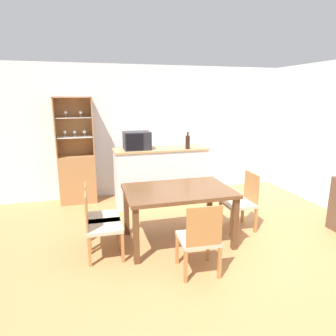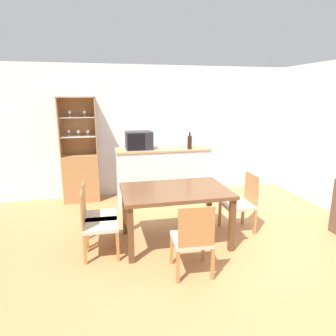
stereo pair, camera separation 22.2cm
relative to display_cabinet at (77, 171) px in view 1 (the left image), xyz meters
name	(u,v)px [view 1 (the left image)]	position (x,y,z in m)	size (l,w,h in m)	color
ground_plane	(213,250)	(1.70, -2.41, -0.59)	(18.00, 18.00, 0.00)	#B27A47
wall_back	(162,131)	(1.70, 0.22, 0.68)	(6.80, 0.06, 2.55)	silver
kitchen_counter	(161,176)	(1.49, -0.47, -0.07)	(1.71, 0.54, 1.04)	silver
display_cabinet	(77,171)	(0.00, 0.00, 0.00)	(0.66, 0.39, 1.95)	#A37042
dining_table	(178,196)	(1.33, -2.05, 0.07)	(1.42, 0.95, 0.76)	brown
dining_chair_side_left_far	(99,216)	(0.29, -1.90, -0.17)	(0.44, 0.44, 0.86)	#C1B299
dining_chair_head_near	(199,239)	(1.33, -2.85, -0.17)	(0.45, 0.45, 0.86)	#C1B299
dining_chair_side_left_near	(101,225)	(0.29, -2.19, -0.17)	(0.44, 0.44, 0.86)	#C1B299
dining_chair_side_right_far	(241,202)	(2.37, -1.91, -0.17)	(0.43, 0.43, 0.86)	#C1B299
microwave	(137,141)	(1.06, -0.47, 0.60)	(0.47, 0.35, 0.32)	#232328
wine_bottle	(188,142)	(1.95, -0.66, 0.57)	(0.08, 0.08, 0.31)	black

